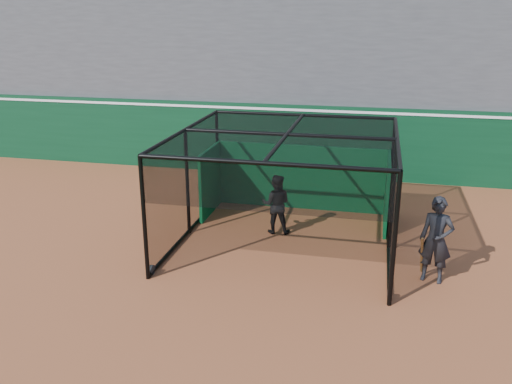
# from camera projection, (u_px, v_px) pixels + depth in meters

# --- Properties ---
(ground) EXTENTS (120.00, 120.00, 0.00)m
(ground) POSITION_uv_depth(u_px,v_px,m) (228.00, 282.00, 11.62)
(ground) COLOR brown
(ground) RESTS_ON ground
(outfield_wall) EXTENTS (50.00, 0.50, 2.50)m
(outfield_wall) POSITION_uv_depth(u_px,v_px,m) (292.00, 139.00, 19.09)
(outfield_wall) COLOR #09361C
(outfield_wall) RESTS_ON ground
(grandstand) EXTENTS (50.00, 7.85, 8.95)m
(grandstand) POSITION_uv_depth(u_px,v_px,m) (309.00, 40.00, 21.59)
(grandstand) COLOR #4C4C4F
(grandstand) RESTS_ON ground
(batting_cage) EXTENTS (5.19, 5.43, 2.75)m
(batting_cage) POSITION_uv_depth(u_px,v_px,m) (286.00, 189.00, 13.29)
(batting_cage) COLOR black
(batting_cage) RESTS_ON ground
(batter) EXTENTS (0.82, 0.67, 1.57)m
(batter) POSITION_uv_depth(u_px,v_px,m) (276.00, 204.00, 14.02)
(batter) COLOR black
(batter) RESTS_ON ground
(on_deck_player) EXTENTS (0.77, 0.60, 1.88)m
(on_deck_player) POSITION_uv_depth(u_px,v_px,m) (436.00, 240.00, 11.39)
(on_deck_player) COLOR black
(on_deck_player) RESTS_ON ground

